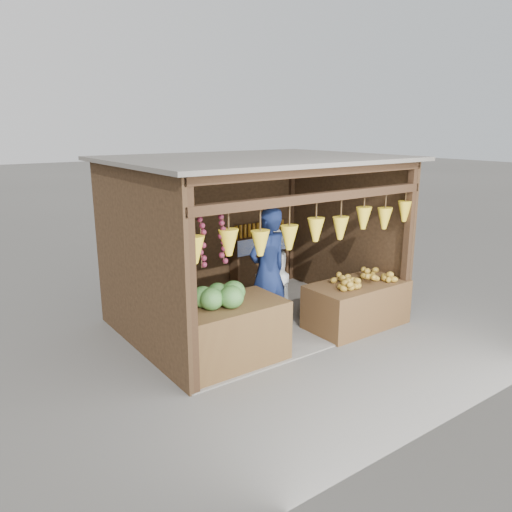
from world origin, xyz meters
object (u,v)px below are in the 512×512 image
(woman_standing, at_px, (271,274))
(counter_left, at_px, (227,334))
(vendor_seated, at_px, (153,294))
(man_standing, at_px, (268,271))
(counter_right, at_px, (357,304))

(woman_standing, bearing_deg, counter_left, 18.02)
(counter_left, relative_size, vendor_seated, 1.52)
(man_standing, bearing_deg, counter_right, 146.27)
(counter_right, relative_size, vendor_seated, 1.59)
(counter_left, height_order, vendor_seated, vendor_seated)
(counter_left, bearing_deg, counter_right, -2.35)
(man_standing, distance_m, vendor_seated, 1.76)
(woman_standing, distance_m, vendor_seated, 2.07)
(vendor_seated, bearing_deg, man_standing, 173.87)
(man_standing, relative_size, vendor_seated, 1.89)
(counter_left, relative_size, counter_right, 0.95)
(counter_right, xyz_separation_m, woman_standing, (-0.90, 1.06, 0.40))
(counter_right, bearing_deg, counter_left, 177.65)
(woman_standing, relative_size, vendor_seated, 1.47)
(vendor_seated, bearing_deg, counter_right, 167.40)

